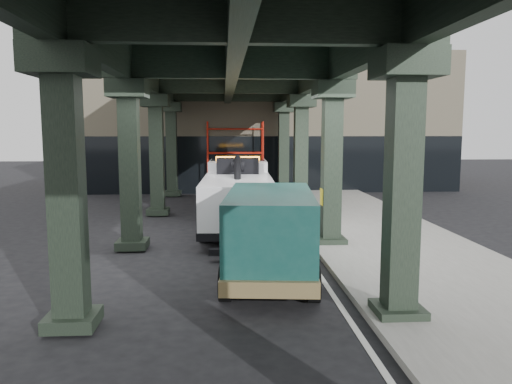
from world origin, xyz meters
name	(u,v)px	position (x,y,z in m)	size (l,w,h in m)	color
ground	(249,266)	(0.00, 0.00, 0.00)	(90.00, 90.00, 0.00)	black
sidewalk	(390,243)	(4.50, 2.00, 0.07)	(5.00, 40.00, 0.15)	gray
lane_stripe	(301,247)	(1.70, 2.00, 0.01)	(0.12, 38.00, 0.01)	silver
viaduct	(231,64)	(-0.40, 2.00, 5.46)	(7.40, 32.00, 6.40)	black
building	(264,123)	(2.00, 20.00, 4.00)	(22.00, 10.00, 8.00)	#C6B793
scaffolding	(235,156)	(0.00, 14.64, 2.11)	(3.08, 0.88, 4.00)	red
tow_truck	(238,193)	(-0.14, 5.11, 1.30)	(2.65, 8.19, 2.66)	black
towed_van	(270,231)	(0.45, -1.11, 1.15)	(2.56, 5.45, 2.14)	#13443F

